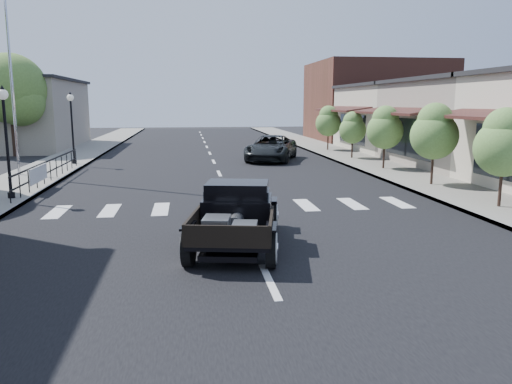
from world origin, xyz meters
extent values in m
plane|color=black|center=(0.00, 0.00, 0.00)|extent=(120.00, 120.00, 0.00)
cube|color=black|center=(0.00, 15.00, 0.01)|extent=(14.00, 80.00, 0.02)
cube|color=gray|center=(-8.50, 15.00, 0.07)|extent=(3.00, 80.00, 0.15)
cube|color=gray|center=(8.50, 15.00, 0.07)|extent=(3.00, 80.00, 0.15)
cube|color=#ADA391|center=(-15.00, 28.00, 2.50)|extent=(10.00, 12.00, 5.00)
cube|color=gray|center=(15.00, 13.00, 2.25)|extent=(10.00, 9.00, 4.50)
cube|color=beige|center=(15.00, 22.00, 2.25)|extent=(10.00, 9.00, 4.50)
cube|color=brown|center=(15.50, 32.00, 3.50)|extent=(11.00, 10.00, 7.00)
cylinder|color=silver|center=(-9.20, 12.00, 6.54)|extent=(0.12, 0.12, 12.78)
imported|color=black|center=(3.44, 17.20, 0.74)|extent=(4.14, 5.87, 1.49)
camera|label=1|loc=(-1.50, -12.01, 3.40)|focal=35.00mm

